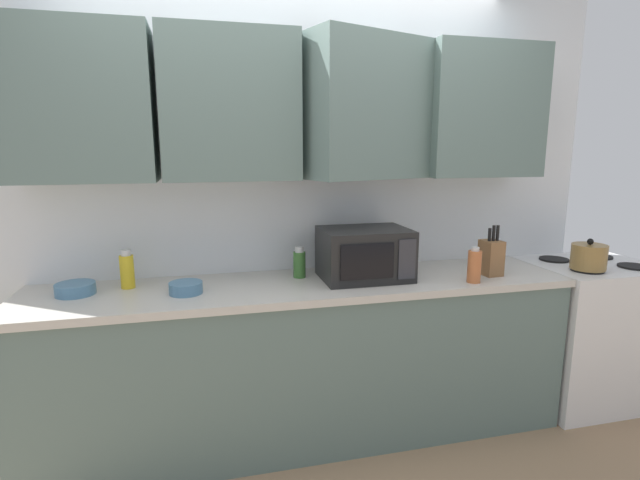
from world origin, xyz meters
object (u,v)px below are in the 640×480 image
Objects in this scene: bottle_green_oil at (299,263)px; kettle at (589,257)px; bottle_yellow_mustard at (127,270)px; bottle_clear_tall at (409,252)px; stove_range at (585,331)px; microwave at (365,254)px; bowl_ceramic_small at (75,289)px; bottle_spice_jar at (474,266)px; bowl_mixing_large at (186,288)px; knife_block at (491,257)px.

kettle is at bearing -9.07° from bottle_green_oil.
bottle_yellow_mustard is at bearing 173.87° from kettle.
bottle_yellow_mustard reaches higher than bottle_clear_tall.
stove_range is 0.58m from kettle.
bowl_ceramic_small is at bearing 177.89° from microwave.
bottle_spice_jar is at bearing -168.38° from stove_range.
bowl_mixing_large is (-1.32, -0.25, -0.06)m from bottle_clear_tall.
stove_range is at bearing -3.98° from bottle_green_oil.
bottle_spice_jar is at bearing -146.51° from knife_block.
microwave reaches higher than bottle_green_oil.
bowl_ceramic_small reaches higher than stove_range.
bottle_spice_jar is at bearing -20.01° from bottle_green_oil.
bottle_spice_jar reaches higher than bottle_green_oil.
microwave is 1.50m from bowl_ceramic_small.
bowl_mixing_large is (-2.30, 0.11, -0.06)m from kettle.
kettle is at bearing -6.96° from microwave.
bowl_ceramic_small is (-2.04, 0.28, -0.06)m from bottle_spice_jar.
bottle_spice_jar is at bearing -21.91° from microwave.
bottle_yellow_mustard reaches higher than bowl_mixing_large.
bottle_green_oil is 0.71m from bottle_clear_tall.
microwave is (-1.34, 0.16, 0.05)m from kettle.
bottle_clear_tall is at bearing 7.30° from bottle_green_oil.
stove_range is at bearing 11.62° from bottle_spice_jar.
knife_block is at bearing -11.04° from bottle_green_oil.
microwave is 2.47× the size of bottle_spice_jar.
kettle is at bearing -6.13° from bottle_yellow_mustard.
bowl_mixing_large is (-0.61, -0.16, -0.05)m from bottle_green_oil.
bottle_yellow_mustard is at bearing 14.28° from bowl_ceramic_small.
bowl_ceramic_small is 1.15× the size of bowl_mixing_large.
bottle_spice_jar is at bearing -10.55° from bottle_yellow_mustard.
bottle_green_oil is 0.93× the size of bottle_clear_tall.
microwave is 1.26m from bottle_yellow_mustard.
stove_range is 1.90× the size of microwave.
bottle_green_oil is (-1.69, 0.27, -0.01)m from kettle.
bowl_mixing_large is at bearing -176.62° from microwave.
bottle_green_oil is at bearing 176.02° from stove_range.
bottle_green_oil is at bearing -0.60° from bottle_yellow_mustard.
microwave is 0.41m from bottle_clear_tall.
bottle_clear_tall is (0.70, 0.09, 0.01)m from bottle_green_oil.
kettle reaches higher than stove_range.
stove_range is 4.83× the size of bowl_ceramic_small.
knife_block is (-0.61, 0.06, 0.02)m from kettle.
bottle_yellow_mustard is at bearing 177.12° from stove_range.
bottle_clear_tall is at bearing 4.36° from bowl_ceramic_small.
bowl_ceramic_small is (-3.00, 0.08, 0.48)m from stove_range.
bottle_green_oil is at bearing -172.70° from bottle_clear_tall.
bottle_yellow_mustard is (-1.98, 0.22, -0.01)m from knife_block.
kettle is at bearing -4.41° from bowl_ceramic_small.
bottle_green_oil is 1.15m from bowl_ceramic_small.
bottle_yellow_mustard is at bearing 174.75° from microwave.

